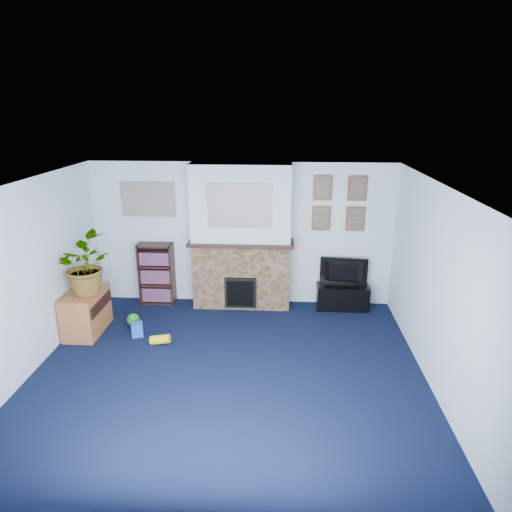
# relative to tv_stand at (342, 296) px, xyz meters

# --- Properties ---
(floor) EXTENTS (5.00, 4.50, 0.01)m
(floor) POSITION_rel_tv_stand_xyz_m (-1.69, -2.03, -0.22)
(floor) COLOR black
(floor) RESTS_ON ground
(ceiling) EXTENTS (5.00, 4.50, 0.01)m
(ceiling) POSITION_rel_tv_stand_xyz_m (-1.69, -2.03, 2.17)
(ceiling) COLOR white
(ceiling) RESTS_ON wall_back
(wall_back) EXTENTS (5.00, 0.04, 2.40)m
(wall_back) POSITION_rel_tv_stand_xyz_m (-1.69, 0.22, 0.97)
(wall_back) COLOR silver
(wall_back) RESTS_ON ground
(wall_front) EXTENTS (5.00, 0.04, 2.40)m
(wall_front) POSITION_rel_tv_stand_xyz_m (-1.69, -4.28, 0.97)
(wall_front) COLOR silver
(wall_front) RESTS_ON ground
(wall_left) EXTENTS (0.04, 4.50, 2.40)m
(wall_left) POSITION_rel_tv_stand_xyz_m (-4.19, -2.03, 0.97)
(wall_left) COLOR silver
(wall_left) RESTS_ON ground
(wall_right) EXTENTS (0.04, 4.50, 2.40)m
(wall_right) POSITION_rel_tv_stand_xyz_m (0.81, -2.03, 0.97)
(wall_right) COLOR silver
(wall_right) RESTS_ON ground
(chimney_breast) EXTENTS (1.72, 0.50, 2.40)m
(chimney_breast) POSITION_rel_tv_stand_xyz_m (-1.69, 0.02, 0.96)
(chimney_breast) COLOR brown
(chimney_breast) RESTS_ON ground
(collage_main) EXTENTS (1.00, 0.03, 0.68)m
(collage_main) POSITION_rel_tv_stand_xyz_m (-1.69, -0.19, 1.56)
(collage_main) COLOR gray
(collage_main) RESTS_ON chimney_breast
(collage_left) EXTENTS (0.90, 0.03, 0.58)m
(collage_left) POSITION_rel_tv_stand_xyz_m (-3.24, 0.21, 1.55)
(collage_left) COLOR gray
(collage_left) RESTS_ON wall_back
(portrait_tl) EXTENTS (0.30, 0.03, 0.40)m
(portrait_tl) POSITION_rel_tv_stand_xyz_m (-0.39, 0.20, 1.77)
(portrait_tl) COLOR brown
(portrait_tl) RESTS_ON wall_back
(portrait_tr) EXTENTS (0.30, 0.03, 0.40)m
(portrait_tr) POSITION_rel_tv_stand_xyz_m (0.16, 0.20, 1.77)
(portrait_tr) COLOR brown
(portrait_tr) RESTS_ON wall_back
(portrait_bl) EXTENTS (0.30, 0.03, 0.40)m
(portrait_bl) POSITION_rel_tv_stand_xyz_m (-0.39, 0.20, 1.27)
(portrait_bl) COLOR brown
(portrait_bl) RESTS_ON wall_back
(portrait_br) EXTENTS (0.30, 0.03, 0.40)m
(portrait_br) POSITION_rel_tv_stand_xyz_m (0.16, 0.20, 1.27)
(portrait_br) COLOR brown
(portrait_br) RESTS_ON wall_back
(tv_stand) EXTENTS (0.86, 0.36, 0.41)m
(tv_stand) POSITION_rel_tv_stand_xyz_m (0.00, 0.00, 0.00)
(tv_stand) COLOR black
(tv_stand) RESTS_ON ground
(television) EXTENTS (0.79, 0.20, 0.45)m
(television) POSITION_rel_tv_stand_xyz_m (0.00, 0.02, 0.41)
(television) COLOR black
(television) RESTS_ON tv_stand
(bookshelf) EXTENTS (0.58, 0.28, 1.05)m
(bookshelf) POSITION_rel_tv_stand_xyz_m (-3.15, 0.08, 0.28)
(bookshelf) COLOR black
(bookshelf) RESTS_ON ground
(sideboard) EXTENTS (0.46, 0.83, 0.65)m
(sideboard) POSITION_rel_tv_stand_xyz_m (-3.93, -1.06, 0.12)
(sideboard) COLOR #965830
(sideboard) RESTS_ON ground
(potted_plant) EXTENTS (1.02, 1.03, 0.87)m
(potted_plant) POSITION_rel_tv_stand_xyz_m (-3.88, -1.11, 0.86)
(potted_plant) COLOR #26661E
(potted_plant) RESTS_ON sideboard
(mantel_clock) EXTENTS (0.09, 0.06, 0.13)m
(mantel_clock) POSITION_rel_tv_stand_xyz_m (-1.70, -0.03, 1.00)
(mantel_clock) COLOR gold
(mantel_clock) RESTS_ON chimney_breast
(mantel_candle) EXTENTS (0.05, 0.05, 0.15)m
(mantel_candle) POSITION_rel_tv_stand_xyz_m (-1.37, -0.03, 1.01)
(mantel_candle) COLOR #B2BFC6
(mantel_candle) RESTS_ON chimney_breast
(mantel_teddy) EXTENTS (0.13, 0.13, 0.13)m
(mantel_teddy) POSITION_rel_tv_stand_xyz_m (-2.32, -0.03, 0.99)
(mantel_teddy) COLOR slate
(mantel_teddy) RESTS_ON chimney_breast
(mantel_can) EXTENTS (0.06, 0.06, 0.13)m
(mantel_can) POSITION_rel_tv_stand_xyz_m (-0.92, -0.03, 0.99)
(mantel_can) COLOR blue
(mantel_can) RESTS_ON chimney_breast
(green_crate) EXTENTS (0.38, 0.32, 0.27)m
(green_crate) POSITION_rel_tv_stand_xyz_m (-3.94, -1.21, -0.08)
(green_crate) COLOR #198C26
(green_crate) RESTS_ON ground
(toy_ball) EXTENTS (0.20, 0.20, 0.20)m
(toy_ball) POSITION_rel_tv_stand_xyz_m (-3.31, -0.83, -0.13)
(toy_ball) COLOR #198C26
(toy_ball) RESTS_ON ground
(toy_block) EXTENTS (0.21, 0.21, 0.20)m
(toy_block) POSITION_rel_tv_stand_xyz_m (-3.15, -1.15, -0.11)
(toy_block) COLOR blue
(toy_block) RESTS_ON ground
(toy_tube) EXTENTS (0.29, 0.13, 0.17)m
(toy_tube) POSITION_rel_tv_stand_xyz_m (-2.74, -1.37, -0.15)
(toy_tube) COLOR yellow
(toy_tube) RESTS_ON ground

